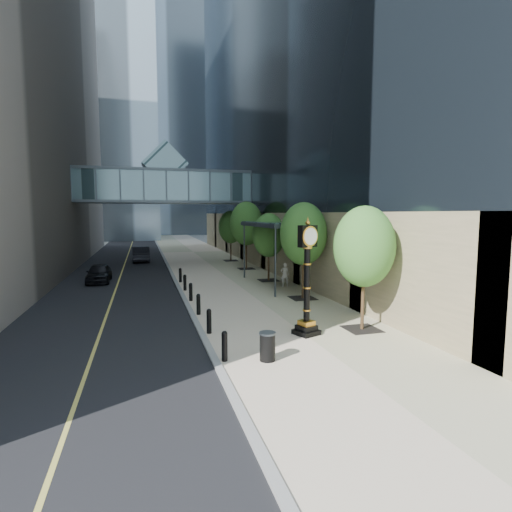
{
  "coord_description": "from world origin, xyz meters",
  "views": [
    {
      "loc": [
        -5.19,
        -11.58,
        4.9
      ],
      "look_at": [
        -0.33,
        5.53,
        3.03
      ],
      "focal_mm": 28.0,
      "sensor_mm": 36.0,
      "label": 1
    }
  ],
  "objects_px": {
    "car_near": "(99,273)",
    "car_far": "(141,254)",
    "street_clock": "(307,286)",
    "trash_bin": "(267,347)",
    "pedestrian": "(285,275)"
  },
  "relations": [
    {
      "from": "street_clock",
      "to": "trash_bin",
      "type": "bearing_deg",
      "value": -156.57
    },
    {
      "from": "car_near",
      "to": "trash_bin",
      "type": "bearing_deg",
      "value": -68.37
    },
    {
      "from": "trash_bin",
      "to": "car_near",
      "type": "height_order",
      "value": "car_near"
    },
    {
      "from": "trash_bin",
      "to": "pedestrian",
      "type": "height_order",
      "value": "pedestrian"
    },
    {
      "from": "street_clock",
      "to": "car_near",
      "type": "bearing_deg",
      "value": 99.64
    },
    {
      "from": "car_near",
      "to": "car_far",
      "type": "bearing_deg",
      "value": 77.6
    },
    {
      "from": "trash_bin",
      "to": "car_far",
      "type": "bearing_deg",
      "value": 97.7
    },
    {
      "from": "pedestrian",
      "to": "car_near",
      "type": "bearing_deg",
      "value": -16.32
    },
    {
      "from": "pedestrian",
      "to": "car_near",
      "type": "relative_size",
      "value": 0.41
    },
    {
      "from": "street_clock",
      "to": "car_far",
      "type": "bearing_deg",
      "value": 82.08
    },
    {
      "from": "street_clock",
      "to": "trash_bin",
      "type": "height_order",
      "value": "street_clock"
    },
    {
      "from": "trash_bin",
      "to": "car_far",
      "type": "xyz_separation_m",
      "value": [
        -4.13,
        30.52,
        0.29
      ]
    },
    {
      "from": "trash_bin",
      "to": "car_far",
      "type": "relative_size",
      "value": 0.19
    },
    {
      "from": "street_clock",
      "to": "car_near",
      "type": "xyz_separation_m",
      "value": [
        -9.36,
        15.85,
        -1.37
      ]
    },
    {
      "from": "street_clock",
      "to": "car_far",
      "type": "xyz_separation_m",
      "value": [
        -6.51,
        28.2,
        -1.25
      ]
    }
  ]
}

